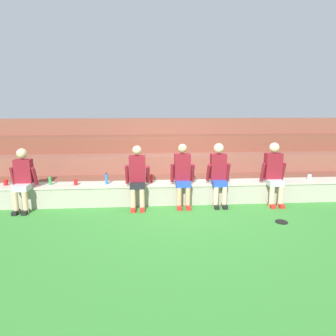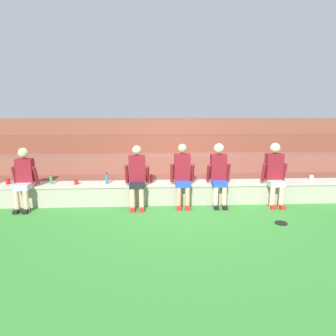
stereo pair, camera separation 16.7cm
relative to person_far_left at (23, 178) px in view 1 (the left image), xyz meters
The scene contains 15 objects.
ground_plane 3.51m from the person_far_left, ahead, with size 80.00×80.00×0.00m, color #388433.
stone_seating_wall 3.48m from the person_far_left, ahead, with size 8.30×0.53×0.48m.
brick_bleachers 4.08m from the person_far_left, 32.59° to the left, with size 11.99×2.53×1.84m.
person_far_left is the anchor object (origin of this frame).
person_left_of_center 2.43m from the person_far_left, ahead, with size 0.54×0.52×1.38m.
person_center 3.43m from the person_far_left, ahead, with size 0.53×0.52×1.40m.
person_right_of_center 4.25m from the person_far_left, ahead, with size 0.52×0.54×1.40m.
person_far_right 5.50m from the person_far_left, ahead, with size 0.55×0.54×1.41m.
water_bottle_center_gap 2.76m from the person_far_left, ahead, with size 0.07×0.07×0.21m.
water_bottle_mid_right 1.75m from the person_far_left, ahead, with size 0.07×0.07×0.26m.
water_bottle_near_left 0.56m from the person_far_left, 29.52° to the left, with size 0.06×0.06×0.21m.
plastic_cup_middle 0.61m from the person_far_left, 148.95° to the left, with size 0.09×0.09×0.13m, color red.
plastic_cup_right_end 1.08m from the person_far_left, 11.40° to the left, with size 0.08×0.08×0.12m, color red.
plastic_cup_left_end 6.54m from the person_far_left, ahead, with size 0.09×0.09×0.12m, color white.
frisbee 5.39m from the person_far_left, 11.81° to the right, with size 0.23×0.23×0.02m, color black.
Camera 1 is at (-0.79, -6.22, 2.19)m, focal length 31.06 mm.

